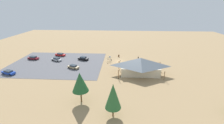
# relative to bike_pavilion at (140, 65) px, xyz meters

# --- Properties ---
(ground) EXTENTS (160.00, 160.00, 0.00)m
(ground) POSITION_rel_bike_pavilion_xyz_m (7.24, -12.06, -3.20)
(ground) COLOR #9E7F56
(ground) RESTS_ON ground
(parking_lot_asphalt) EXTENTS (36.34, 28.34, 0.05)m
(parking_lot_asphalt) POSITION_rel_bike_pavilion_xyz_m (31.99, -8.16, -3.17)
(parking_lot_asphalt) COLOR #56565B
(parking_lot_asphalt) RESTS_ON ground
(bike_pavilion) EXTENTS (14.70, 8.39, 5.79)m
(bike_pavilion) POSITION_rel_bike_pavilion_xyz_m (0.00, 0.00, 0.00)
(bike_pavilion) COLOR beige
(bike_pavilion) RESTS_ON ground
(trash_bin) EXTENTS (0.60, 0.60, 0.90)m
(trash_bin) POSITION_rel_bike_pavilion_xyz_m (7.55, -18.28, -2.75)
(trash_bin) COLOR brown
(trash_bin) RESTS_ON ground
(lot_sign) EXTENTS (0.56, 0.08, 2.20)m
(lot_sign) POSITION_rel_bike_pavilion_xyz_m (11.15, -12.15, -1.79)
(lot_sign) COLOR #99999E
(lot_sign) RESTS_ON ground
(pine_east) EXTENTS (3.41, 3.41, 7.67)m
(pine_east) POSITION_rel_bike_pavilion_xyz_m (7.94, 22.05, 1.69)
(pine_east) COLOR brown
(pine_east) RESTS_ON ground
(pine_far_west) EXTENTS (3.90, 3.90, 7.72)m
(pine_far_west) POSITION_rel_bike_pavilion_xyz_m (15.96, 17.24, 2.13)
(pine_far_west) COLOR brown
(pine_far_west) RESTS_ON ground
(bicycle_yellow_trailside) EXTENTS (1.17, 1.33, 0.87)m
(bicycle_yellow_trailside) POSITION_rel_bike_pavilion_xyz_m (11.52, -9.99, -2.81)
(bicycle_yellow_trailside) COLOR black
(bicycle_yellow_trailside) RESTS_ON ground
(bicycle_green_by_bin) EXTENTS (1.74, 0.67, 0.84)m
(bicycle_green_by_bin) POSITION_rel_bike_pavilion_xyz_m (11.51, -14.82, -2.81)
(bicycle_green_by_bin) COLOR black
(bicycle_green_by_bin) RESTS_ON ground
(bicycle_purple_mid_cluster) EXTENTS (1.19, 1.29, 0.80)m
(bicycle_purple_mid_cluster) POSITION_rel_bike_pavilion_xyz_m (-9.92, -7.00, -2.83)
(bicycle_purple_mid_cluster) COLOR black
(bicycle_purple_mid_cluster) RESTS_ON ground
(bicycle_orange_yard_front) EXTENTS (1.80, 0.48, 0.81)m
(bicycle_orange_yard_front) POSITION_rel_bike_pavilion_xyz_m (-7.10, -5.09, -2.82)
(bicycle_orange_yard_front) COLOR black
(bicycle_orange_yard_front) RESTS_ON ground
(bicycle_blue_near_sign) EXTENTS (0.52, 1.70, 0.79)m
(bicycle_blue_near_sign) POSITION_rel_bike_pavilion_xyz_m (10.61, -12.23, -2.83)
(bicycle_blue_near_sign) COLOR black
(bicycle_blue_near_sign) RESTS_ON ground
(bicycle_red_yard_left) EXTENTS (0.64, 1.72, 0.87)m
(bicycle_red_yard_left) POSITION_rel_bike_pavilion_xyz_m (-9.19, -9.74, -2.80)
(bicycle_red_yard_left) COLOR black
(bicycle_red_yard_left) RESTS_ON ground
(bicycle_black_yard_center) EXTENTS (1.60, 0.81, 0.85)m
(bicycle_black_yard_center) POSITION_rel_bike_pavilion_xyz_m (1.16, -8.78, -2.81)
(bicycle_black_yard_center) COLOR black
(bicycle_black_yard_center) RESTS_ON ground
(bicycle_teal_yard_right) EXTENTS (1.67, 0.48, 0.81)m
(bicycle_teal_yard_right) POSITION_rel_bike_pavilion_xyz_m (-0.76, -9.32, -2.83)
(bicycle_teal_yard_right) COLOR black
(bicycle_teal_yard_right) RESTS_ON ground
(bicycle_silver_edge_south) EXTENTS (1.28, 1.21, 0.78)m
(bicycle_silver_edge_south) POSITION_rel_bike_pavilion_xyz_m (-2.41, -8.45, -2.85)
(bicycle_silver_edge_south) COLOR black
(bicycle_silver_edge_south) RESTS_ON ground
(bicycle_white_back_row) EXTENTS (0.49, 1.69, 0.75)m
(bicycle_white_back_row) POSITION_rel_bike_pavilion_xyz_m (6.90, -10.84, -2.85)
(bicycle_white_back_row) COLOR black
(bicycle_white_back_row) RESTS_ON ground
(bicycle_yellow_edge_north) EXTENTS (1.55, 0.83, 0.83)m
(bicycle_yellow_edge_north) POSITION_rel_bike_pavilion_xyz_m (-7.59, -7.64, -2.81)
(bicycle_yellow_edge_north) COLOR black
(bicycle_yellow_edge_north) RESTS_ON ground
(car_blue_near_entry) EXTENTS (5.05, 3.05, 1.36)m
(car_blue_near_entry) POSITION_rel_bike_pavilion_xyz_m (44.54, 2.99, -2.46)
(car_blue_near_entry) COLOR #1E42B2
(car_blue_near_entry) RESTS_ON parking_lot_asphalt
(car_black_back_corner) EXTENTS (4.68, 3.18, 1.45)m
(car_black_back_corner) POSITION_rel_bike_pavilion_xyz_m (22.56, -12.86, -2.43)
(car_black_back_corner) COLOR black
(car_black_back_corner) RESTS_ON parking_lot_asphalt
(car_red_second_row) EXTENTS (4.92, 2.83, 1.29)m
(car_red_second_row) POSITION_rel_bike_pavilion_xyz_m (34.37, -17.76, -2.50)
(car_red_second_row) COLOR red
(car_red_second_row) RESTS_ON parking_lot_asphalt
(car_maroon_mid_lot) EXTENTS (4.84, 2.59, 1.43)m
(car_maroon_mid_lot) POSITION_rel_bike_pavilion_xyz_m (44.17, -12.25, -2.44)
(car_maroon_mid_lot) COLOR maroon
(car_maroon_mid_lot) RESTS_ON parking_lot_asphalt
(car_tan_by_curb) EXTENTS (4.59, 3.27, 1.37)m
(car_tan_by_curb) POSITION_rel_bike_pavilion_xyz_m (24.05, -3.39, -2.47)
(car_tan_by_curb) COLOR tan
(car_tan_by_curb) RESTS_ON parking_lot_asphalt
(car_silver_front_row) EXTENTS (4.82, 3.51, 1.35)m
(car_silver_front_row) POSITION_rel_bike_pavilion_xyz_m (33.51, -11.26, -2.48)
(car_silver_front_row) COLOR #BCBCC1
(car_silver_front_row) RESTS_ON parking_lot_asphalt
(visitor_at_bikes) EXTENTS (0.39, 0.36, 1.75)m
(visitor_at_bikes) POSITION_rel_bike_pavilion_xyz_m (-0.80, -14.00, -2.28)
(visitor_at_bikes) COLOR #2D3347
(visitor_at_bikes) RESTS_ON ground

